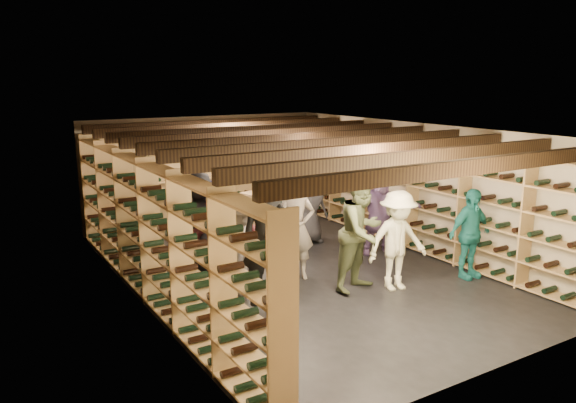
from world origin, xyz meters
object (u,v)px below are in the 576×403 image
at_px(person_11, 379,210).
at_px(person_5, 220,237).
at_px(crate_stack_left, 253,212).
at_px(person_2, 362,232).
at_px(crate_stack_right, 259,242).
at_px(person_12, 311,206).
at_px(crate_loose, 276,220).
at_px(person_3, 397,241).
at_px(person_4, 470,234).
at_px(person_1, 266,240).
at_px(person_0, 200,224).
at_px(person_10, 287,207).
at_px(person_7, 296,228).
at_px(person_9, 243,246).
at_px(person_6, 212,223).

bearing_deg(person_11, person_5, -164.75).
distance_m(crate_stack_left, person_2, 3.92).
xyz_separation_m(crate_stack_right, person_12, (1.16, 0.00, 0.58)).
relative_size(crate_stack_right, crate_loose, 1.15).
height_order(person_2, person_3, person_2).
height_order(person_3, person_5, person_3).
height_order(crate_loose, person_4, person_4).
height_order(crate_stack_right, person_2, person_2).
xyz_separation_m(crate_stack_right, person_4, (2.25, -3.06, 0.58)).
bearing_deg(person_3, person_1, 173.72).
bearing_deg(crate_stack_right, person_4, -53.67).
xyz_separation_m(crate_stack_left, person_0, (-2.05, -2.00, 0.45)).
xyz_separation_m(person_5, person_10, (1.95, 1.15, 0.03)).
bearing_deg(crate_stack_left, person_0, -135.70).
relative_size(person_5, person_7, 0.90).
relative_size(crate_stack_left, crate_loose, 1.70).
bearing_deg(person_9, person_6, 60.11).
xyz_separation_m(person_0, person_9, (0.24, -1.07, -0.13)).
relative_size(person_1, person_5, 1.24).
bearing_deg(person_2, person_5, 126.84).
relative_size(crate_stack_right, person_3, 0.37).
relative_size(person_0, person_10, 1.10).
xyz_separation_m(person_1, person_7, (0.93, 0.68, -0.11)).
xyz_separation_m(crate_stack_right, person_5, (-1.36, -1.20, 0.60)).
height_order(crate_loose, person_7, person_7).
bearing_deg(person_12, crate_loose, 82.40).
distance_m(crate_stack_right, person_7, 1.75).
bearing_deg(person_9, person_10, 18.89).
height_order(person_4, person_12, same).
distance_m(person_5, person_10, 2.27).
distance_m(crate_stack_right, person_2, 2.69).
height_order(crate_stack_left, person_4, person_4).
distance_m(person_1, person_9, 0.59).
distance_m(person_2, person_7, 1.13).
height_order(person_1, person_5, person_1).
bearing_deg(person_6, crate_stack_left, 40.95).
relative_size(person_0, person_3, 1.12).
bearing_deg(person_3, person_2, 157.78).
xyz_separation_m(person_0, person_6, (0.39, 0.38, -0.12)).
relative_size(crate_loose, person_7, 0.29).
bearing_deg(crate_loose, person_4, -78.20).
xyz_separation_m(crate_stack_left, person_6, (-1.65, -1.61, 0.33)).
relative_size(person_11, person_12, 1.12).
bearing_deg(person_3, person_12, 93.68).
height_order(person_7, person_9, person_7).
relative_size(person_3, person_4, 1.05).
height_order(person_3, person_7, person_7).
xyz_separation_m(person_3, person_12, (0.28, 2.83, -0.03)).
relative_size(person_4, person_10, 0.94).
height_order(crate_stack_right, person_12, person_12).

